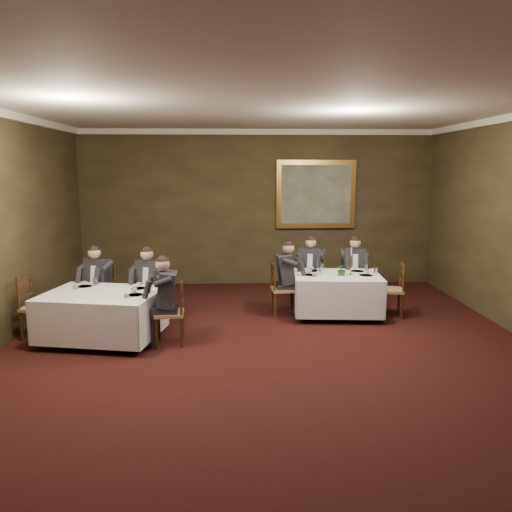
{
  "coord_description": "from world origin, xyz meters",
  "views": [
    {
      "loc": [
        -0.47,
        -6.36,
        2.62
      ],
      "look_at": [
        -0.14,
        2.09,
        1.15
      ],
      "focal_mm": 35.0,
      "sensor_mm": 36.0,
      "label": 1
    }
  ],
  "objects": [
    {
      "name": "candlestick",
      "position": [
        1.56,
        2.29,
        0.95
      ],
      "size": [
        0.07,
        0.07,
        0.51
      ],
      "color": "#AF8C35",
      "rests_on": "table_main"
    },
    {
      "name": "chair_main_endright",
      "position": [
        2.3,
        2.24,
        0.28
      ],
      "size": [
        0.49,
        0.51,
        1.0
      ],
      "rotation": [
        0.0,
        0.0,
        1.4
      ],
      "color": "#96794C",
      "rests_on": "ground"
    },
    {
      "name": "chair_main_backleft",
      "position": [
        0.98,
        3.13,
        0.28
      ],
      "size": [
        0.55,
        0.54,
        1.0
      ],
      "rotation": [
        0.0,
        0.0,
        2.81
      ],
      "color": "#96794C",
      "rests_on": "ground"
    },
    {
      "name": "diner_sec_backright",
      "position": [
        -1.93,
        1.9,
        0.51
      ],
      "size": [
        0.54,
        0.59,
        1.35
      ],
      "rotation": [
        0.0,
        0.0,
        2.8
      ],
      "color": "black",
      "rests_on": "chair_sec_backright"
    },
    {
      "name": "diner_main_endleft",
      "position": [
        0.37,
        2.39,
        0.51
      ],
      "size": [
        0.51,
        0.44,
        1.35
      ],
      "rotation": [
        0.0,
        0.0,
        -1.5
      ],
      "color": "black",
      "rests_on": "chair_main_endleft"
    },
    {
      "name": "chair_sec_endright",
      "position": [
        -1.48,
        0.93,
        0.28
      ],
      "size": [
        0.45,
        0.46,
        1.0
      ],
      "rotation": [
        0.0,
        0.0,
        1.63
      ],
      "color": "#96794C",
      "rests_on": "ground"
    },
    {
      "name": "centerpiece",
      "position": [
        1.4,
        2.24,
        0.89
      ],
      "size": [
        0.25,
        0.22,
        0.24
      ],
      "primitive_type": "imported",
      "rotation": [
        0.0,
        0.0,
        -0.17
      ],
      "color": "#2D5926",
      "rests_on": "table_main"
    },
    {
      "name": "ground",
      "position": [
        0.0,
        0.0,
        0.0
      ],
      "size": [
        10.0,
        10.0,
        0.0
      ],
      "primitive_type": "plane",
      "color": "black",
      "rests_on": "ground"
    },
    {
      "name": "table_main",
      "position": [
        1.33,
        2.31,
        0.45
      ],
      "size": [
        1.63,
        1.29,
        0.67
      ],
      "rotation": [
        0.0,
        0.0,
        -0.07
      ],
      "color": "#311C0D",
      "rests_on": "ground"
    },
    {
      "name": "table_second",
      "position": [
        -2.54,
        1.13,
        0.45
      ],
      "size": [
        1.93,
        1.6,
        0.67
      ],
      "rotation": [
        0.0,
        0.0,
        -0.19
      ],
      "color": "#311C0D",
      "rests_on": "ground"
    },
    {
      "name": "ceiling",
      "position": [
        0.0,
        0.0,
        3.5
      ],
      "size": [
        8.0,
        10.0,
        0.1
      ],
      "primitive_type": "cube",
      "color": "silver",
      "rests_on": "back_wall"
    },
    {
      "name": "chair_main_endleft",
      "position": [
        0.36,
        2.38,
        0.28
      ],
      "size": [
        0.45,
        0.47,
        1.0
      ],
      "rotation": [
        0.0,
        0.0,
        -1.5
      ],
      "color": "#96794C",
      "rests_on": "ground"
    },
    {
      "name": "chair_main_backright",
      "position": [
        1.8,
        3.07,
        0.28
      ],
      "size": [
        0.45,
        0.43,
        1.0
      ],
      "rotation": [
        0.0,
        0.0,
        3.11
      ],
      "color": "#96794C",
      "rests_on": "ground"
    },
    {
      "name": "chair_sec_backright",
      "position": [
        -1.93,
        1.91,
        0.28
      ],
      "size": [
        0.56,
        0.54,
        1.0
      ],
      "rotation": [
        0.0,
        0.0,
        2.8
      ],
      "color": "#96794C",
      "rests_on": "ground"
    },
    {
      "name": "crown_molding",
      "position": [
        0.0,
        0.0,
        3.44
      ],
      "size": [
        8.0,
        10.0,
        0.12
      ],
      "color": "white",
      "rests_on": "back_wall"
    },
    {
      "name": "diner_main_backleft",
      "position": [
        0.98,
        3.12,
        0.51
      ],
      "size": [
        0.54,
        0.58,
        1.35
      ],
      "rotation": [
        0.0,
        0.0,
        2.81
      ],
      "color": "black",
      "rests_on": "chair_main_backleft"
    },
    {
      "name": "painting",
      "position": [
        1.33,
        4.94,
        2.06
      ],
      "size": [
        1.79,
        0.09,
        1.53
      ],
      "color": "gold",
      "rests_on": "back_wall"
    },
    {
      "name": "diner_main_backright",
      "position": [
        1.8,
        3.06,
        0.51
      ],
      "size": [
        0.43,
        0.49,
        1.35
      ],
      "rotation": [
        0.0,
        0.0,
        3.11
      ],
      "color": "black",
      "rests_on": "chair_main_backright"
    },
    {
      "name": "place_setting_table_main",
      "position": [
        0.99,
        2.69,
        0.8
      ],
      "size": [
        0.33,
        0.31,
        0.14
      ],
      "color": "white",
      "rests_on": "table_main"
    },
    {
      "name": "back_wall",
      "position": [
        0.0,
        5.0,
        1.75
      ],
      "size": [
        8.0,
        0.1,
        3.5
      ],
      "primitive_type": "cube",
      "color": "#2D2616",
      "rests_on": "ground"
    },
    {
      "name": "diner_sec_endright",
      "position": [
        -1.49,
        0.93,
        0.51
      ],
      "size": [
        0.5,
        0.44,
        1.35
      ],
      "rotation": [
        0.0,
        0.0,
        1.63
      ],
      "color": "black",
      "rests_on": "chair_sec_endright"
    },
    {
      "name": "place_setting_table_second",
      "position": [
        -2.88,
        1.59,
        0.8
      ],
      "size": [
        0.33,
        0.31,
        0.14
      ],
      "color": "white",
      "rests_on": "table_second"
    },
    {
      "name": "diner_sec_backleft",
      "position": [
        -2.84,
        2.07,
        0.51
      ],
      "size": [
        0.54,
        0.59,
        1.35
      ],
      "rotation": [
        0.0,
        0.0,
        2.8
      ],
      "color": "black",
      "rests_on": "chair_sec_backleft"
    },
    {
      "name": "chair_sec_endleft",
      "position": [
        -3.61,
        1.33,
        0.28
      ],
      "size": [
        0.47,
        0.49,
        1.0
      ],
      "rotation": [
        0.0,
        0.0,
        -1.7
      ],
      "color": "#96794C",
      "rests_on": "ground"
    },
    {
      "name": "chair_sec_backleft",
      "position": [
        -2.83,
        2.08,
        0.28
      ],
      "size": [
        0.55,
        0.54,
        1.0
      ],
      "rotation": [
        0.0,
        0.0,
        2.8
      ],
      "color": "#96794C",
      "rests_on": "ground"
    },
    {
      "name": "front_wall",
      "position": [
        0.0,
        -5.0,
        1.75
      ],
      "size": [
        8.0,
        0.1,
        3.5
      ],
      "primitive_type": "cube",
      "color": "#2D2616",
      "rests_on": "ground"
    }
  ]
}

